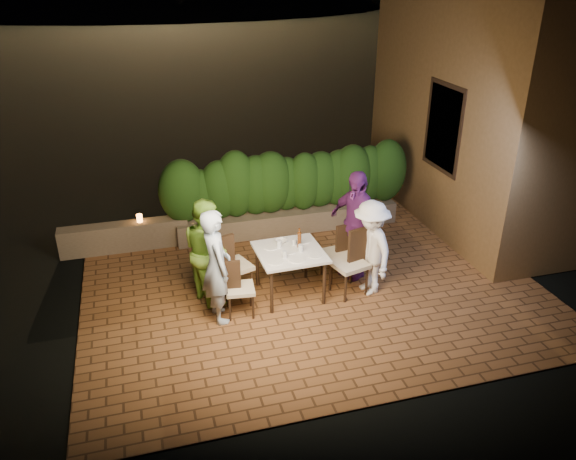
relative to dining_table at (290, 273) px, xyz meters
name	(u,v)px	position (x,y,z in m)	size (l,w,h in m)	color
ground	(316,294)	(0.40, -0.08, -0.40)	(400.00, 400.00, 0.00)	black
terrace_floor	(306,281)	(0.40, 0.42, -0.45)	(7.00, 6.00, 0.15)	brown
building_wall	(472,90)	(4.00, 1.92, 2.12)	(1.60, 5.00, 5.00)	brown
window_pane	(445,128)	(3.22, 1.42, 1.62)	(0.08, 1.00, 1.40)	black
window_frame	(444,128)	(3.21, 1.42, 1.62)	(0.06, 1.15, 1.55)	black
planter	(288,220)	(0.60, 2.22, -0.17)	(4.20, 0.55, 0.40)	brown
hedge	(288,183)	(0.60, 2.22, 0.57)	(4.00, 0.70, 1.10)	#1C3F11
parapet	(125,236)	(-2.40, 2.22, -0.12)	(2.20, 0.30, 0.50)	brown
hill	(164,45)	(2.40, 59.92, -4.38)	(52.00, 40.00, 22.00)	black
dining_table	(290,273)	(0.00, 0.00, 0.00)	(0.98, 0.98, 0.75)	white
plate_nw	(275,261)	(-0.29, -0.26, 0.38)	(0.24, 0.24, 0.01)	white
plate_sw	(271,247)	(-0.25, 0.19, 0.38)	(0.22, 0.22, 0.01)	white
plate_ne	(315,256)	(0.31, -0.25, 0.38)	(0.20, 0.20, 0.01)	white
plate_se	(304,241)	(0.30, 0.26, 0.38)	(0.22, 0.22, 0.01)	white
plate_centre	(289,251)	(-0.02, -0.01, 0.38)	(0.23, 0.23, 0.01)	white
plate_front	(297,259)	(0.03, -0.29, 0.38)	(0.25, 0.25, 0.01)	white
glass_nw	(285,254)	(-0.13, -0.18, 0.43)	(0.07, 0.07, 0.11)	silver
glass_sw	(279,244)	(-0.12, 0.15, 0.44)	(0.07, 0.07, 0.12)	silver
glass_ne	(301,248)	(0.15, -0.06, 0.43)	(0.07, 0.07, 0.12)	silver
glass_se	(294,242)	(0.11, 0.16, 0.43)	(0.06, 0.06, 0.10)	silver
beer_bottle	(299,238)	(0.17, 0.08, 0.53)	(0.06, 0.06, 0.31)	#50270D
bowl	(281,241)	(-0.05, 0.31, 0.40)	(0.18, 0.18, 0.04)	white
chair_left_front	(240,287)	(-0.83, -0.30, 0.06)	(0.41, 0.41, 0.87)	black
chair_left_back	(233,265)	(-0.82, 0.22, 0.14)	(0.48, 0.48, 1.04)	black
chair_right_front	(349,262)	(0.88, -0.19, 0.15)	(0.49, 0.49, 1.05)	black
chair_right_back	(337,252)	(0.86, 0.30, 0.08)	(0.42, 0.42, 0.91)	black
diner_blue	(216,266)	(-1.15, -0.32, 0.47)	(0.61, 0.40, 1.69)	#ADC5DE
diner_green	(207,250)	(-1.19, 0.26, 0.43)	(0.78, 0.61, 1.61)	#8DCE40
diner_white	(370,248)	(1.19, -0.24, 0.38)	(0.97, 0.56, 1.51)	white
diner_purple	(355,224)	(1.16, 0.32, 0.52)	(1.04, 0.44, 1.78)	#60236A
parapet_lamp	(139,218)	(-2.10, 2.22, 0.20)	(0.10, 0.10, 0.14)	orange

